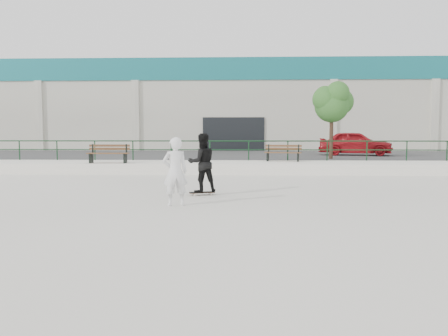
{
  "coord_description": "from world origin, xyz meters",
  "views": [
    {
      "loc": [
        0.59,
        -11.61,
        1.88
      ],
      "look_at": [
        0.07,
        2.0,
        0.8
      ],
      "focal_mm": 35.0,
      "sensor_mm": 36.0,
      "label": 1
    }
  ],
  "objects_px": {
    "red_car": "(355,143)",
    "seated_skater": "(175,172)",
    "skateboard": "(202,193)",
    "standing_skater": "(202,163)",
    "tree": "(332,101)",
    "bench_left": "(109,154)",
    "bench_right": "(283,153)"
  },
  "relations": [
    {
      "from": "standing_skater",
      "to": "seated_skater",
      "type": "xyz_separation_m",
      "value": [
        -0.52,
        -2.0,
        -0.1
      ]
    },
    {
      "from": "seated_skater",
      "to": "bench_left",
      "type": "bearing_deg",
      "value": -81.95
    },
    {
      "from": "skateboard",
      "to": "seated_skater",
      "type": "distance_m",
      "value": 2.22
    },
    {
      "from": "bench_left",
      "to": "standing_skater",
      "type": "distance_m",
      "value": 8.63
    },
    {
      "from": "seated_skater",
      "to": "red_car",
      "type": "bearing_deg",
      "value": -136.54
    },
    {
      "from": "bench_left",
      "to": "red_car",
      "type": "xyz_separation_m",
      "value": [
        13.51,
        7.89,
        0.33
      ]
    },
    {
      "from": "standing_skater",
      "to": "seated_skater",
      "type": "height_order",
      "value": "standing_skater"
    },
    {
      "from": "bench_left",
      "to": "bench_right",
      "type": "bearing_deg",
      "value": 9.27
    },
    {
      "from": "skateboard",
      "to": "bench_right",
      "type": "bearing_deg",
      "value": 51.22
    },
    {
      "from": "bench_left",
      "to": "tree",
      "type": "xyz_separation_m",
      "value": [
        11.2,
        3.98,
        2.69
      ]
    },
    {
      "from": "red_car",
      "to": "seated_skater",
      "type": "bearing_deg",
      "value": 167.09
    },
    {
      "from": "bench_left",
      "to": "skateboard",
      "type": "distance_m",
      "value": 8.67
    },
    {
      "from": "skateboard",
      "to": "tree",
      "type": "bearing_deg",
      "value": 42.72
    },
    {
      "from": "bench_left",
      "to": "tree",
      "type": "relative_size",
      "value": 0.46
    },
    {
      "from": "tree",
      "to": "seated_skater",
      "type": "bearing_deg",
      "value": -117.27
    },
    {
      "from": "bench_left",
      "to": "bench_right",
      "type": "distance_m",
      "value": 8.48
    },
    {
      "from": "tree",
      "to": "skateboard",
      "type": "relative_size",
      "value": 5.19
    },
    {
      "from": "tree",
      "to": "bench_left",
      "type": "bearing_deg",
      "value": -160.45
    },
    {
      "from": "red_car",
      "to": "seated_skater",
      "type": "xyz_separation_m",
      "value": [
        -9.0,
        -16.9,
        -0.38
      ]
    },
    {
      "from": "bench_left",
      "to": "standing_skater",
      "type": "bearing_deg",
      "value": -56.31
    },
    {
      "from": "red_car",
      "to": "skateboard",
      "type": "relative_size",
      "value": 5.63
    },
    {
      "from": "standing_skater",
      "to": "bench_left",
      "type": "bearing_deg",
      "value": -75.59
    },
    {
      "from": "bench_right",
      "to": "seated_skater",
      "type": "xyz_separation_m",
      "value": [
        -3.82,
        -10.66,
        -0.02
      ]
    },
    {
      "from": "bench_left",
      "to": "seated_skater",
      "type": "xyz_separation_m",
      "value": [
        4.5,
        -9.01,
        -0.05
      ]
    },
    {
      "from": "bench_left",
      "to": "red_car",
      "type": "relative_size",
      "value": 0.43
    },
    {
      "from": "standing_skater",
      "to": "red_car",
      "type": "bearing_deg",
      "value": -140.87
    },
    {
      "from": "skateboard",
      "to": "standing_skater",
      "type": "bearing_deg",
      "value": 162.04
    },
    {
      "from": "skateboard",
      "to": "bench_left",
      "type": "bearing_deg",
      "value": 107.67
    },
    {
      "from": "bench_left",
      "to": "bench_right",
      "type": "relative_size",
      "value": 1.03
    },
    {
      "from": "red_car",
      "to": "skateboard",
      "type": "distance_m",
      "value": 17.19
    },
    {
      "from": "bench_right",
      "to": "standing_skater",
      "type": "distance_m",
      "value": 9.27
    },
    {
      "from": "bench_left",
      "to": "bench_right",
      "type": "height_order",
      "value": "bench_left"
    }
  ]
}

